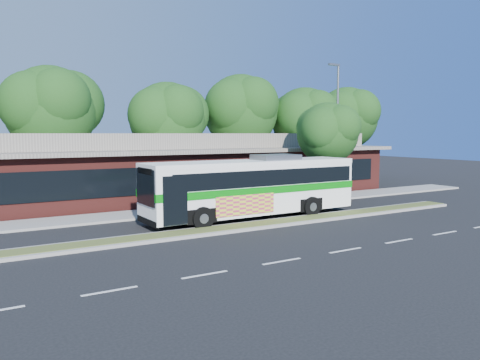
{
  "coord_description": "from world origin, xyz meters",
  "views": [
    {
      "loc": [
        -12.46,
        -17.9,
        4.45
      ],
      "look_at": [
        0.17,
        3.1,
        2.0
      ],
      "focal_mm": 35.0,
      "sensor_mm": 36.0,
      "label": 1
    }
  ],
  "objects": [
    {
      "name": "ground",
      "position": [
        0.0,
        0.0,
        0.0
      ],
      "size": [
        120.0,
        120.0,
        0.0
      ],
      "primitive_type": "plane",
      "color": "black",
      "rests_on": "ground"
    },
    {
      "name": "median_strip",
      "position": [
        0.0,
        0.6,
        0.07
      ],
      "size": [
        26.0,
        1.1,
        0.15
      ],
      "primitive_type": "cube",
      "color": "#434C20",
      "rests_on": "ground"
    },
    {
      "name": "sidewalk",
      "position": [
        0.0,
        6.4,
        0.06
      ],
      "size": [
        44.0,
        2.6,
        0.12
      ],
      "primitive_type": "cube",
      "color": "gray",
      "rests_on": "ground"
    },
    {
      "name": "plaza_building",
      "position": [
        0.0,
        12.99,
        2.13
      ],
      "size": [
        33.2,
        11.2,
        4.45
      ],
      "color": "#5C211D",
      "rests_on": "ground"
    },
    {
      "name": "lamp_post",
      "position": [
        9.56,
        6.0,
        4.9
      ],
      "size": [
        0.93,
        0.18,
        9.07
      ],
      "color": "slate",
      "rests_on": "ground"
    },
    {
      "name": "tree_bg_b",
      "position": [
        -6.57,
        16.14,
        6.14
      ],
      "size": [
        6.69,
        6.0,
        9.0
      ],
      "color": "black",
      "rests_on": "ground"
    },
    {
      "name": "tree_bg_c",
      "position": [
        1.4,
        15.13,
        5.59
      ],
      "size": [
        6.24,
        5.6,
        8.26
      ],
      "color": "black",
      "rests_on": "ground"
    },
    {
      "name": "tree_bg_d",
      "position": [
        8.45,
        16.15,
        6.42
      ],
      "size": [
        6.91,
        6.2,
        9.37
      ],
      "color": "black",
      "rests_on": "ground"
    },
    {
      "name": "tree_bg_e",
      "position": [
        14.42,
        15.14,
        5.74
      ],
      "size": [
        6.47,
        5.8,
        8.5
      ],
      "color": "black",
      "rests_on": "ground"
    },
    {
      "name": "tree_bg_f",
      "position": [
        20.43,
        16.14,
        6.06
      ],
      "size": [
        6.69,
        6.0,
        8.92
      ],
      "color": "black",
      "rests_on": "ground"
    },
    {
      "name": "transit_bus",
      "position": [
        0.71,
        2.58,
        1.85
      ],
      "size": [
        11.88,
        2.93,
        3.32
      ],
      "rotation": [
        0.0,
        0.0,
        0.02
      ],
      "color": "white",
      "rests_on": "ground"
    },
    {
      "name": "sidewalk_tree",
      "position": [
        8.48,
        5.47,
        4.54
      ],
      "size": [
        4.47,
        4.01,
        6.46
      ],
      "color": "black",
      "rests_on": "ground"
    }
  ]
}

